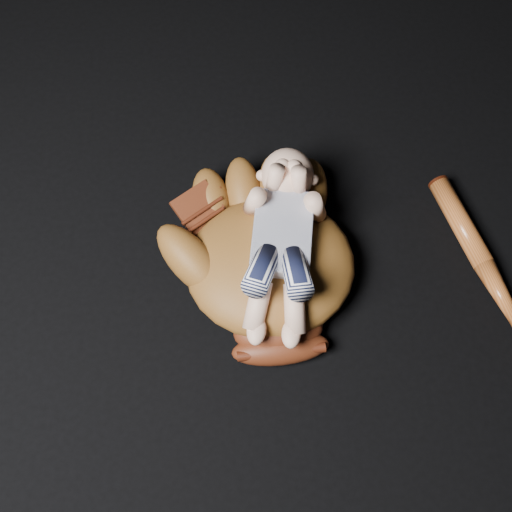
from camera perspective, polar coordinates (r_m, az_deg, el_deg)
baseball_glove at (r=1.28m, az=1.29°, el=-0.49°), size 0.45×0.51×0.15m
newborn_baby at (r=1.23m, az=2.26°, el=0.88°), size 0.24×0.43×0.16m
baseball_bat at (r=1.41m, az=20.10°, el=-1.66°), size 0.18×0.48×0.05m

